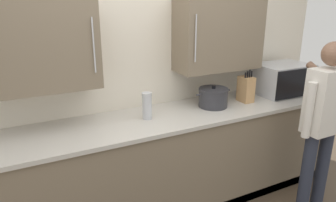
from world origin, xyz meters
TOP-DOWN VIEW (x-y plane):
  - back_wall_tiled at (0.00, 1.09)m, footprint 4.26×0.44m
  - counter_unit at (0.00, 0.75)m, footprint 3.96×0.68m
  - microwave_oven at (1.54, 0.79)m, footprint 0.57×0.42m
  - knife_block at (1.03, 0.75)m, footprint 0.11×0.15m
  - stock_pot at (0.66, 0.77)m, footprint 0.37×0.28m
  - thermos_flask at (-0.02, 0.76)m, footprint 0.08×0.08m
  - person_figure at (1.33, 0.09)m, footprint 0.49×0.52m

SIDE VIEW (x-z plane):
  - counter_unit at x=0.00m, z-range 0.00..0.93m
  - person_figure at x=1.33m, z-range 0.15..1.73m
  - stock_pot at x=0.66m, z-range 0.91..1.12m
  - thermos_flask at x=-0.02m, z-range 0.93..1.16m
  - knife_block at x=1.03m, z-range 0.89..1.22m
  - microwave_oven at x=1.54m, z-range 0.93..1.25m
  - back_wall_tiled at x=0.00m, z-range 0.03..2.92m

